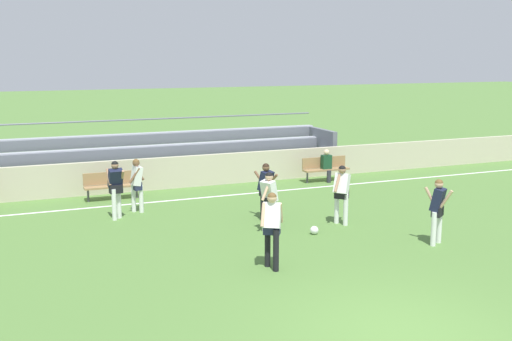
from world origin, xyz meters
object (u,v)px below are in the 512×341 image
at_px(player_white_wide_left, 272,224).
at_px(player_white_on_ball, 342,189).
at_px(bench_near_wall_gap, 112,183).
at_px(player_dark_pressing_high, 116,185).
at_px(bench_near_bin, 325,167).
at_px(player_dark_overlapping, 266,186).
at_px(player_white_deep_cover, 137,181).
at_px(bleacher_stand, 71,161).
at_px(spectator_seated, 327,163).
at_px(player_white_wide_right, 269,197).
at_px(soccer_ball, 314,230).
at_px(player_dark_challenging, 438,206).

bearing_deg(player_white_wide_left, player_white_on_ball, 38.52).
distance_m(bench_near_wall_gap, player_dark_pressing_high, 2.59).
height_order(bench_near_bin, player_dark_pressing_high, player_dark_pressing_high).
bearing_deg(bench_near_bin, player_dark_overlapping, -135.33).
bearing_deg(player_white_deep_cover, bench_near_wall_gap, 102.19).
bearing_deg(bleacher_stand, player_dark_overlapping, -56.22).
height_order(bench_near_wall_gap, spectator_seated, spectator_seated).
bearing_deg(player_dark_pressing_high, spectator_seated, 16.52).
height_order(bench_near_bin, player_white_on_ball, player_white_on_ball).
relative_size(spectator_seated, player_white_deep_cover, 0.75).
bearing_deg(spectator_seated, player_white_wide_right, -131.22).
bearing_deg(player_dark_pressing_high, player_dark_overlapping, -22.22).
bearing_deg(soccer_ball, player_dark_challenging, -38.65).
bearing_deg(player_white_deep_cover, player_dark_pressing_high, -141.18).
xyz_separation_m(player_white_wide_left, player_dark_challenging, (4.49, 0.08, -0.05)).
bearing_deg(player_dark_challenging, player_dark_overlapping, 127.98).
bearing_deg(player_white_on_ball, player_white_deep_cover, 144.82).
xyz_separation_m(bench_near_wall_gap, player_dark_overlapping, (3.66, -4.15, 0.42)).
bearing_deg(player_white_on_ball, player_dark_pressing_high, 152.75).
relative_size(player_white_wide_left, soccer_ball, 7.80).
relative_size(spectator_seated, player_white_wide_left, 0.70).
distance_m(bench_near_bin, player_dark_pressing_high, 8.54).
distance_m(bench_near_bin, player_white_deep_cover, 7.70).
height_order(player_dark_overlapping, soccer_ball, player_dark_overlapping).
height_order(bench_near_wall_gap, player_white_deep_cover, player_white_deep_cover).
height_order(bench_near_wall_gap, player_white_on_ball, player_white_on_ball).
xyz_separation_m(bench_near_bin, player_white_wide_left, (-5.72, -8.03, 0.48)).
distance_m(player_white_deep_cover, soccer_ball, 5.65).
bearing_deg(spectator_seated, player_dark_overlapping, -136.14).
bearing_deg(player_dark_overlapping, player_white_deep_cover, 145.96).
bearing_deg(player_white_wide_right, bench_near_bin, 49.39).
xyz_separation_m(bleacher_stand, player_dark_overlapping, (4.65, -6.95, 0.05)).
relative_size(spectator_seated, player_white_wide_right, 0.74).
relative_size(player_white_wide_left, player_dark_overlapping, 1.06).
height_order(player_white_wide_left, player_dark_challenging, player_white_wide_left).
bearing_deg(bench_near_wall_gap, player_white_wide_left, -75.09).
xyz_separation_m(bench_near_wall_gap, player_white_wide_left, (2.14, -8.03, 0.48)).
bearing_deg(bench_near_bin, player_dark_pressing_high, -162.74).
bearing_deg(player_white_on_ball, player_dark_overlapping, 142.75).
xyz_separation_m(bleacher_stand, player_white_wide_right, (4.19, -8.23, 0.06)).
relative_size(bench_near_wall_gap, player_dark_challenging, 1.09).
xyz_separation_m(player_white_on_ball, soccer_ball, (-1.14, -0.59, -0.88)).
bearing_deg(spectator_seated, bleacher_stand, 161.73).
bearing_deg(player_white_wide_left, player_dark_overlapping, 68.56).
bearing_deg(bench_near_bin, bench_near_wall_gap, 180.00).
bearing_deg(player_dark_overlapping, player_white_wide_right, -109.73).
distance_m(bench_near_wall_gap, player_dark_challenging, 10.36).
distance_m(bleacher_stand, player_white_on_ball, 10.42).
bearing_deg(player_white_deep_cover, player_dark_overlapping, -34.04).
xyz_separation_m(bleacher_stand, soccer_ball, (5.22, -8.84, -0.80)).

